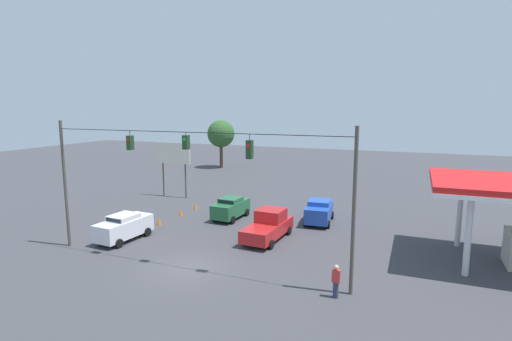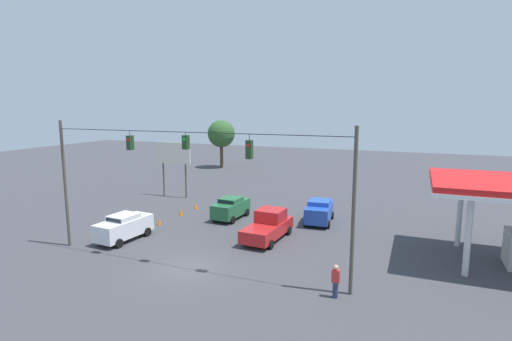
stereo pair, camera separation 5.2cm
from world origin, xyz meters
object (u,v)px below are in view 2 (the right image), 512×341
traffic_cone_third (181,212)px  sedan_green_withflow_mid (231,208)px  tree_horizon_left (221,134)px  sedan_blue_oncoming_far (319,211)px  overhead_signal_span (188,179)px  roadside_billboard (174,157)px  traffic_cone_nearest (138,231)px  traffic_cone_fourth (196,206)px  pickup_truck_red_crossing_near (268,226)px  traffic_cone_second (159,221)px  pedestrian (336,281)px  sedan_white_parked_shoulder (124,227)px

traffic_cone_third → sedan_green_withflow_mid: bearing=-169.7°
tree_horizon_left → sedan_green_withflow_mid: bearing=118.5°
sedan_blue_oncoming_far → overhead_signal_span: bearing=67.0°
sedan_green_withflow_mid → roadside_billboard: 11.15m
traffic_cone_nearest → traffic_cone_fourth: 8.31m
tree_horizon_left → pickup_truck_red_crossing_near: bearing=122.6°
roadside_billboard → sedan_blue_oncoming_far: bearing=167.7°
traffic_cone_second → tree_horizon_left: (9.26, -29.45, 4.99)m
sedan_green_withflow_mid → sedan_blue_oncoming_far: (-7.35, -1.73, 0.04)m
sedan_blue_oncoming_far → traffic_cone_nearest: sedan_blue_oncoming_far is taller
traffic_cone_second → pickup_truck_red_crossing_near: bearing=-179.3°
sedan_blue_oncoming_far → traffic_cone_fourth: (11.85, 0.07, -0.68)m
traffic_cone_nearest → pedestrian: 16.41m
overhead_signal_span → tree_horizon_left: (16.11, -35.90, -0.09)m
sedan_green_withflow_mid → sedan_white_parked_shoulder: (4.75, 7.95, 0.03)m
traffic_cone_second → roadside_billboard: size_ratio=0.11×
traffic_cone_second → pedestrian: size_ratio=0.36×
traffic_cone_nearest → sedan_white_parked_shoulder: bearing=84.1°
sedan_green_withflow_mid → traffic_cone_third: sedan_green_withflow_mid is taller
overhead_signal_span → sedan_white_parked_shoulder: (6.97, -2.40, -4.40)m
sedan_blue_oncoming_far → traffic_cone_third: bearing=12.1°
overhead_signal_span → pickup_truck_red_crossing_near: bearing=-111.8°
traffic_cone_third → roadside_billboard: size_ratio=0.11×
sedan_blue_oncoming_far → pickup_truck_red_crossing_near: size_ratio=0.84×
roadside_billboard → sedan_green_withflow_mid: bearing=149.9°
sedan_white_parked_shoulder → tree_horizon_left: (9.14, -33.50, 4.31)m
pickup_truck_red_crossing_near → traffic_cone_nearest: bearing=16.8°
sedan_green_withflow_mid → sedan_blue_oncoming_far: sedan_blue_oncoming_far is taller
traffic_cone_third → roadside_billboard: bearing=-52.9°
pedestrian → tree_horizon_left: bearing=-55.6°
traffic_cone_third → traffic_cone_nearest: bearing=89.3°
roadside_billboard → overhead_signal_span: bearing=126.1°
sedan_blue_oncoming_far → traffic_cone_second: sedan_blue_oncoming_far is taller
traffic_cone_third → sedan_white_parked_shoulder: bearing=88.3°
overhead_signal_span → roadside_billboard: bearing=-53.9°
sedan_green_withflow_mid → traffic_cone_nearest: bearing=55.2°
overhead_signal_span → sedan_green_withflow_mid: overhead_signal_span is taller
sedan_blue_oncoming_far → traffic_cone_fourth: sedan_blue_oncoming_far is taller
overhead_signal_span → sedan_white_parked_shoulder: 8.59m
sedan_white_parked_shoulder → roadside_billboard: 14.40m
sedan_white_parked_shoulder → traffic_cone_fourth: (-0.25, -9.61, -0.68)m
sedan_blue_oncoming_far → pickup_truck_red_crossing_near: pickup_truck_red_crossing_near is taller
sedan_green_withflow_mid → pedestrian: sedan_green_withflow_mid is taller
sedan_blue_oncoming_far → pedestrian: 13.32m
tree_horizon_left → traffic_cone_third: bearing=109.5°
sedan_blue_oncoming_far → sedan_white_parked_shoulder: size_ratio=1.00×
sedan_white_parked_shoulder → traffic_cone_second: bearing=-91.6°
sedan_white_parked_shoulder → traffic_cone_third: bearing=-91.7°
sedan_green_withflow_mid → pickup_truck_red_crossing_near: bearing=142.0°
sedan_green_withflow_mid → pickup_truck_red_crossing_near: pickup_truck_red_crossing_near is taller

